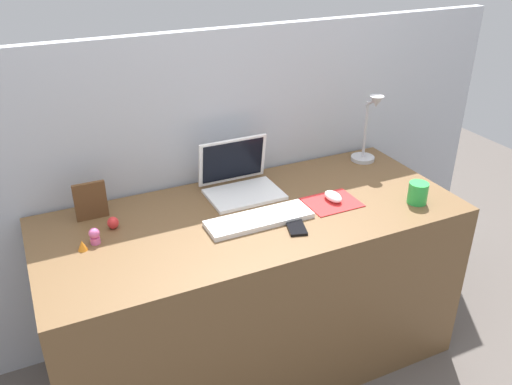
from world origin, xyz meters
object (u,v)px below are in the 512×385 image
object	(u,v)px
toy_figurine_orange	(82,245)
desk_lamp	(369,131)
mouse	(333,196)
toy_figurine_pink	(95,236)
picture_frame	(90,201)
cell_phone	(296,226)
coffee_mug	(418,193)
laptop	(239,179)
toy_figurine_red	(113,223)
keyboard	(259,219)

from	to	relation	value
toy_figurine_orange	desk_lamp	bearing A→B (deg)	8.38
toy_figurine_orange	mouse	bearing A→B (deg)	-3.92
toy_figurine_pink	toy_figurine_orange	xyz separation A→B (m)	(-0.05, -0.03, -0.01)
picture_frame	toy_figurine_pink	size ratio (longest dim) A/B	2.47
cell_phone	desk_lamp	size ratio (longest dim) A/B	0.39
picture_frame	toy_figurine_pink	bearing A→B (deg)	-97.48
mouse	coffee_mug	bearing A→B (deg)	-27.55
laptop	coffee_mug	distance (m)	0.73
coffee_mug	toy_figurine_orange	size ratio (longest dim) A/B	2.31
toy_figurine_orange	toy_figurine_red	world-z (taller)	toy_figurine_red
cell_phone	coffee_mug	world-z (taller)	coffee_mug
mouse	toy_figurine_orange	bearing A→B (deg)	176.08
laptop	keyboard	world-z (taller)	laptop
toy_figurine_pink	toy_figurine_red	xyz separation A→B (m)	(0.08, 0.07, -0.01)
coffee_mug	cell_phone	bearing A→B (deg)	175.74
coffee_mug	toy_figurine_pink	distance (m)	1.25
toy_figurine_red	desk_lamp	bearing A→B (deg)	4.53
laptop	toy_figurine_pink	bearing A→B (deg)	-166.00
mouse	cell_phone	size ratio (longest dim) A/B	0.75
toy_figurine_pink	toy_figurine_red	bearing A→B (deg)	43.33
keyboard	cell_phone	size ratio (longest dim) A/B	3.20
laptop	desk_lamp	bearing A→B (deg)	1.26
mouse	toy_figurine_orange	distance (m)	0.98
toy_figurine_orange	coffee_mug	bearing A→B (deg)	-9.90
laptop	cell_phone	bearing A→B (deg)	-79.26
keyboard	toy_figurine_red	xyz separation A→B (m)	(-0.51, 0.19, 0.01)
desk_lamp	mouse	bearing A→B (deg)	-143.07
keyboard	toy_figurine_orange	world-z (taller)	toy_figurine_orange
keyboard	picture_frame	xyz separation A→B (m)	(-0.56, 0.30, 0.06)
laptop	toy_figurine_orange	world-z (taller)	laptop
cell_phone	toy_figurine_red	world-z (taller)	toy_figurine_red
keyboard	mouse	distance (m)	0.34
coffee_mug	keyboard	bearing A→B (deg)	168.10
picture_frame	toy_figurine_orange	world-z (taller)	picture_frame
cell_phone	coffee_mug	xyz separation A→B (m)	(0.54, -0.04, 0.04)
mouse	toy_figurine_red	size ratio (longest dim) A/B	2.06
laptop	toy_figurine_orange	bearing A→B (deg)	-164.92
laptop	coffee_mug	size ratio (longest dim) A/B	3.43
laptop	toy_figurine_orange	size ratio (longest dim) A/B	7.92
cell_phone	toy_figurine_pink	world-z (taller)	toy_figurine_pink
coffee_mug	toy_figurine_red	bearing A→B (deg)	164.29
laptop	toy_figurine_orange	xyz separation A→B (m)	(-0.67, -0.18, -0.04)
keyboard	cell_phone	world-z (taller)	keyboard
toy_figurine_orange	toy_figurine_red	xyz separation A→B (m)	(0.13, 0.10, 0.00)
picture_frame	coffee_mug	bearing A→B (deg)	-19.69
cell_phone	coffee_mug	distance (m)	0.54
cell_phone	toy_figurine_orange	size ratio (longest dim) A/B	3.38
laptop	mouse	world-z (taller)	laptop
picture_frame	cell_phone	bearing A→B (deg)	-30.32
picture_frame	coffee_mug	size ratio (longest dim) A/B	1.72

